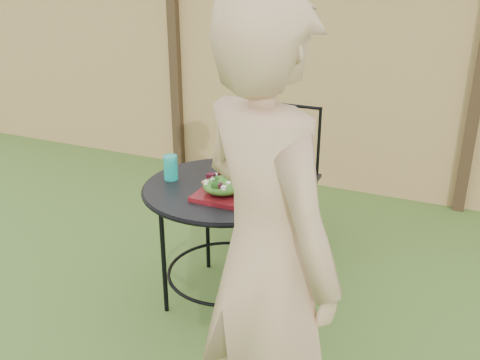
{
  "coord_description": "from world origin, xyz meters",
  "views": [
    {
      "loc": [
        1.3,
        -2.16,
        1.86
      ],
      "look_at": [
        0.18,
        0.32,
        0.75
      ],
      "focal_mm": 40.0,
      "sensor_mm": 36.0,
      "label": 1
    }
  ],
  "objects_px": {
    "patio_table": "(226,209)",
    "diner": "(267,258)",
    "patio_chair": "(283,172)",
    "salad_plate": "(223,194)"
  },
  "relations": [
    {
      "from": "diner",
      "to": "patio_chair",
      "type": "bearing_deg",
      "value": -39.64
    },
    {
      "from": "patio_table",
      "to": "patio_chair",
      "type": "distance_m",
      "value": 0.87
    },
    {
      "from": "patio_table",
      "to": "patio_chair",
      "type": "bearing_deg",
      "value": 88.3
    },
    {
      "from": "patio_chair",
      "to": "diner",
      "type": "bearing_deg",
      "value": -72.14
    },
    {
      "from": "patio_chair",
      "to": "diner",
      "type": "height_order",
      "value": "diner"
    },
    {
      "from": "patio_chair",
      "to": "diner",
      "type": "relative_size",
      "value": 0.52
    },
    {
      "from": "patio_table",
      "to": "diner",
      "type": "xyz_separation_m",
      "value": [
        0.6,
        -0.92,
        0.32
      ]
    },
    {
      "from": "diner",
      "to": "salad_plate",
      "type": "relative_size",
      "value": 6.73
    },
    {
      "from": "patio_table",
      "to": "salad_plate",
      "type": "distance_m",
      "value": 0.21
    },
    {
      "from": "patio_table",
      "to": "patio_chair",
      "type": "xyz_separation_m",
      "value": [
        0.03,
        0.86,
        -0.08
      ]
    }
  ]
}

